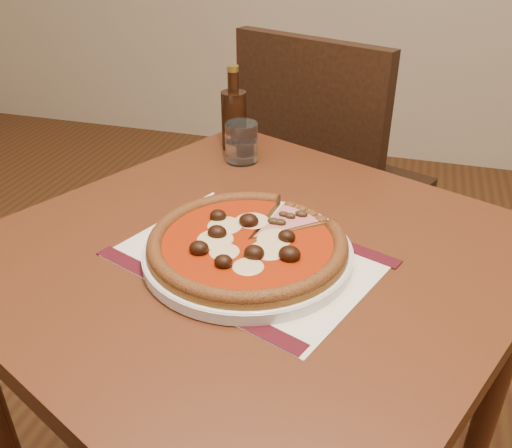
{
  "coord_description": "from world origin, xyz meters",
  "views": [
    {
      "loc": [
        0.51,
        0.03,
        1.23
      ],
      "look_at": [
        0.29,
        0.77,
        0.78
      ],
      "focal_mm": 38.0,
      "sensor_mm": 36.0,
      "label": 1
    }
  ],
  "objects_px": {
    "table": "(253,295)",
    "bottle": "(234,117)",
    "chair_far": "(326,175)",
    "water_glass": "(241,142)",
    "pizza": "(247,242)",
    "plate": "(248,253)"
  },
  "relations": [
    {
      "from": "table",
      "to": "water_glass",
      "type": "relative_size",
      "value": 12.33
    },
    {
      "from": "plate",
      "to": "water_glass",
      "type": "relative_size",
      "value": 3.84
    },
    {
      "from": "pizza",
      "to": "bottle",
      "type": "relative_size",
      "value": 1.66
    },
    {
      "from": "table",
      "to": "plate",
      "type": "distance_m",
      "value": 0.12
    },
    {
      "from": "chair_far",
      "to": "plate",
      "type": "distance_m",
      "value": 0.81
    },
    {
      "from": "table",
      "to": "chair_far",
      "type": "relative_size",
      "value": 1.1
    },
    {
      "from": "chair_far",
      "to": "bottle",
      "type": "xyz_separation_m",
      "value": [
        -0.16,
        -0.35,
        0.28
      ]
    },
    {
      "from": "chair_far",
      "to": "water_glass",
      "type": "xyz_separation_m",
      "value": [
        -0.12,
        -0.42,
        0.25
      ]
    },
    {
      "from": "pizza",
      "to": "plate",
      "type": "bearing_deg",
      "value": 63.72
    },
    {
      "from": "plate",
      "to": "table",
      "type": "bearing_deg",
      "value": 95.62
    },
    {
      "from": "chair_far",
      "to": "bottle",
      "type": "relative_size",
      "value": 5.09
    },
    {
      "from": "chair_far",
      "to": "pizza",
      "type": "relative_size",
      "value": 3.07
    },
    {
      "from": "water_glass",
      "to": "chair_far",
      "type": "bearing_deg",
      "value": 73.53
    },
    {
      "from": "plate",
      "to": "water_glass",
      "type": "height_order",
      "value": "water_glass"
    },
    {
      "from": "table",
      "to": "chair_far",
      "type": "height_order",
      "value": "chair_far"
    },
    {
      "from": "water_glass",
      "to": "table",
      "type": "bearing_deg",
      "value": -69.04
    },
    {
      "from": "table",
      "to": "pizza",
      "type": "distance_m",
      "value": 0.14
    },
    {
      "from": "chair_far",
      "to": "plate",
      "type": "bearing_deg",
      "value": 112.26
    },
    {
      "from": "table",
      "to": "pizza",
      "type": "xyz_separation_m",
      "value": [
        0.0,
        -0.04,
        0.13
      ]
    },
    {
      "from": "table",
      "to": "chair_far",
      "type": "bearing_deg",
      "value": 90.05
    },
    {
      "from": "table",
      "to": "bottle",
      "type": "xyz_separation_m",
      "value": [
        -0.16,
        0.39,
        0.17
      ]
    },
    {
      "from": "chair_far",
      "to": "pizza",
      "type": "bearing_deg",
      "value": 112.24
    }
  ]
}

